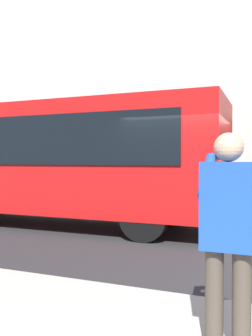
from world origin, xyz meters
The scene contains 4 objects.
ground_plane centered at (0.00, 0.00, 0.00)m, with size 60.00×60.00×0.00m, color #2B2B2D.
building_facade_far centered at (-0.02, -6.80, 5.99)m, with size 28.00×1.55×12.00m.
red_bus centered at (3.84, -0.51, 1.68)m, with size 9.05×2.54×3.08m.
pedestrian_photographer centered at (-1.26, 4.65, 1.14)m, with size 0.53×0.52×1.70m.
Camera 1 is at (-1.55, 7.44, 1.64)m, focal length 38.46 mm.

